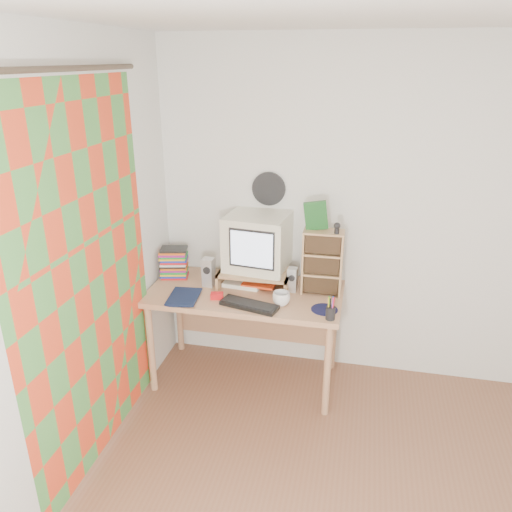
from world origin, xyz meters
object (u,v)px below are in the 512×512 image
at_px(cd_rack, 322,262).
at_px(mug, 281,299).
at_px(desk, 247,304).
at_px(keyboard, 249,305).
at_px(diary, 170,295).
at_px(dvd_stack, 173,260).
at_px(crt_monitor, 257,243).

height_order(cd_rack, mug, cd_rack).
xyz_separation_m(desk, cd_rack, (0.54, 0.04, 0.37)).
bearing_deg(desk, keyboard, -73.93).
bearing_deg(cd_rack, mug, -133.88).
bearing_deg(desk, diary, -150.14).
distance_m(keyboard, diary, 0.58).
xyz_separation_m(keyboard, mug, (0.21, 0.08, 0.03)).
xyz_separation_m(desk, mug, (0.29, -0.22, 0.18)).
bearing_deg(mug, keyboard, -159.89).
height_order(dvd_stack, diary, dvd_stack).
bearing_deg(keyboard, crt_monitor, 108.77).
bearing_deg(mug, dvd_stack, 161.89).
xyz_separation_m(desk, diary, (-0.49, -0.28, 0.16)).
xyz_separation_m(dvd_stack, cd_rack, (1.13, -0.03, 0.09)).
height_order(dvd_stack, cd_rack, cd_rack).
bearing_deg(desk, mug, -37.11).
bearing_deg(crt_monitor, diary, -139.41).
relative_size(dvd_stack, diary, 1.12).
relative_size(cd_rack, mug, 3.88).
bearing_deg(dvd_stack, cd_rack, -14.71).
bearing_deg(crt_monitor, keyboard, -78.71).
distance_m(cd_rack, mug, 0.40).
xyz_separation_m(keyboard, dvd_stack, (-0.68, 0.37, 0.13)).
distance_m(desk, keyboard, 0.34).
relative_size(keyboard, diary, 1.59).
xyz_separation_m(cd_rack, diary, (-1.03, -0.32, -0.21)).
relative_size(keyboard, dvd_stack, 1.42).
xyz_separation_m(crt_monitor, dvd_stack, (-0.65, -0.02, -0.18)).
relative_size(desk, crt_monitor, 3.27).
distance_m(crt_monitor, mug, 0.48).
xyz_separation_m(desk, dvd_stack, (-0.59, 0.07, 0.28)).
distance_m(dvd_stack, diary, 0.38).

